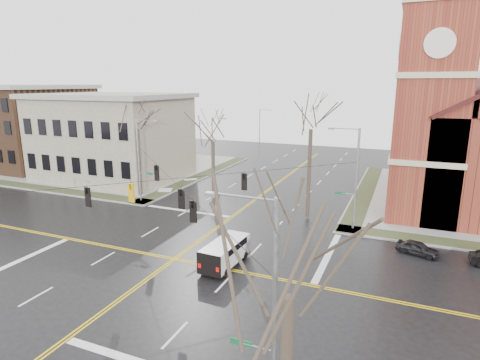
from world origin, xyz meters
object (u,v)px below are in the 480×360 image
at_px(cargo_van, 226,251).
at_px(tree_ne, 311,123).
at_px(signal_pole_ne, 354,176).
at_px(tree_se, 289,281).
at_px(signal_pole_se, 270,310).
at_px(tree_nw_near, 213,137).
at_px(streetlight_north_a, 213,142).
at_px(tree_nw_far, 137,124).
at_px(streetlight_north_b, 260,128).
at_px(signal_pole_nw, 140,158).
at_px(parked_car_a, 418,248).

distance_m(cargo_van, tree_ne, 15.07).
relative_size(signal_pole_ne, tree_ne, 0.70).
distance_m(tree_ne, tree_se, 27.85).
bearing_deg(signal_pole_se, tree_nw_near, 120.65).
xyz_separation_m(streetlight_north_a, tree_nw_far, (-2.21, -14.63, 3.88)).
distance_m(tree_nw_near, tree_se, 31.34).
relative_size(cargo_van, tree_nw_far, 0.42).
bearing_deg(tree_nw_far, signal_pole_se, -45.81).
xyz_separation_m(cargo_van, tree_ne, (3.01, 12.29, 8.19)).
distance_m(signal_pole_ne, streetlight_north_a, 27.48).
bearing_deg(tree_se, streetlight_north_b, 110.59).
height_order(streetlight_north_a, tree_ne, tree_ne).
bearing_deg(streetlight_north_b, tree_nw_near, -77.86).
relative_size(tree_nw_near, tree_se, 0.97).
relative_size(signal_pole_nw, tree_ne, 0.70).
xyz_separation_m(signal_pole_se, tree_nw_far, (-24.18, 24.87, 3.40)).
distance_m(parked_car_a, tree_nw_far, 31.14).
bearing_deg(signal_pole_nw, tree_se, -46.94).
bearing_deg(streetlight_north_a, tree_se, -61.03).
distance_m(streetlight_north_b, parked_car_a, 48.69).
relative_size(signal_pole_ne, signal_pole_nw, 1.00).
bearing_deg(streetlight_north_b, cargo_van, -72.82).
relative_size(signal_pole_se, tree_nw_near, 0.87).
height_order(streetlight_north_a, tree_nw_far, tree_nw_far).
distance_m(parked_car_a, tree_nw_near, 21.60).
xyz_separation_m(streetlight_north_b, tree_ne, (17.64, -35.05, 4.80)).
bearing_deg(signal_pole_se, parked_car_a, 74.30).
relative_size(parked_car_a, tree_nw_far, 0.27).
height_order(streetlight_north_b, tree_ne, tree_ne).
bearing_deg(tree_nw_far, streetlight_north_a, 81.42).
distance_m(streetlight_north_b, tree_nw_far, 34.91).
height_order(parked_car_a, tree_se, tree_se).
bearing_deg(signal_pole_ne, signal_pole_se, -90.00).
bearing_deg(signal_pole_se, streetlight_north_b, 110.27).
relative_size(signal_pole_nw, tree_se, 0.85).
height_order(signal_pole_ne, cargo_van, signal_pole_ne).
bearing_deg(streetlight_north_a, signal_pole_nw, -92.32).
xyz_separation_m(parked_car_a, tree_ne, (-9.80, 4.98, 8.74)).
relative_size(tree_nw_near, tree_ne, 0.80).
bearing_deg(tree_nw_near, streetlight_north_b, 102.14).
relative_size(streetlight_north_a, tree_se, 0.75).
bearing_deg(signal_pole_ne, cargo_van, -124.12).
bearing_deg(parked_car_a, cargo_van, 137.33).
relative_size(streetlight_north_a, parked_car_a, 2.58).
distance_m(tree_nw_near, tree_ne, 10.23).
relative_size(streetlight_north_b, cargo_van, 1.64).
height_order(cargo_van, tree_nw_far, tree_nw_far).
xyz_separation_m(signal_pole_ne, signal_pole_se, (0.00, -23.00, 0.00)).
distance_m(signal_pole_se, tree_nw_far, 34.86).
relative_size(signal_pole_nw, tree_nw_near, 0.87).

